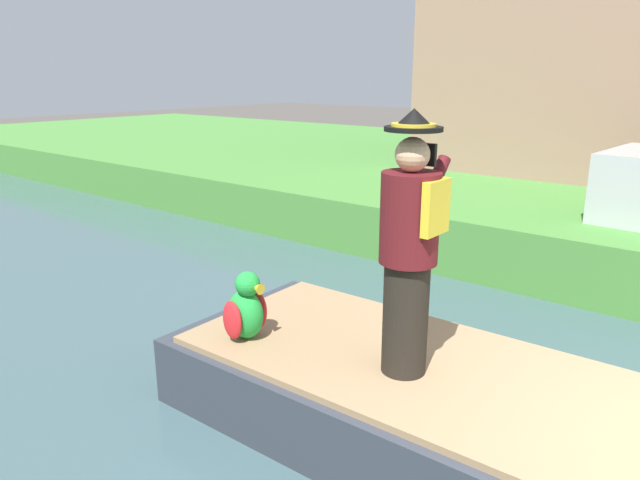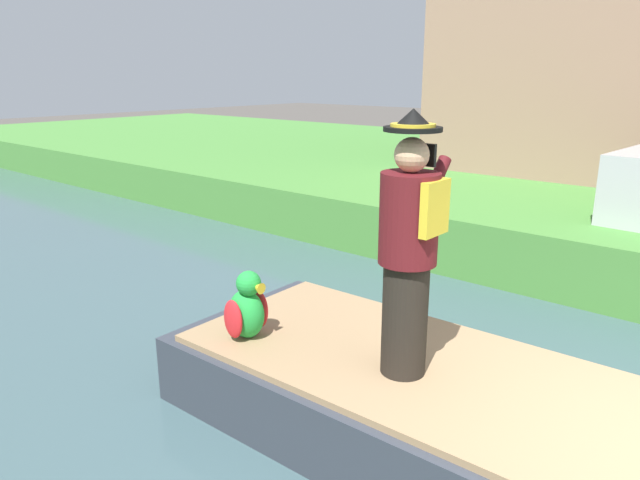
# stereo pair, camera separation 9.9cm
# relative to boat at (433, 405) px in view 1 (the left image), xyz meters

# --- Properties ---
(boat) EXTENTS (1.93, 4.25, 0.61)m
(boat) POSITION_rel_boat_xyz_m (0.00, 0.00, 0.00)
(boat) COLOR #333842
(boat) RESTS_ON canal_water
(person_pirate) EXTENTS (0.61, 0.42, 1.85)m
(person_pirate) POSITION_rel_boat_xyz_m (-0.17, 0.16, 1.23)
(person_pirate) COLOR black
(person_pirate) RESTS_ON boat
(parrot_plush) EXTENTS (0.36, 0.35, 0.57)m
(parrot_plush) POSITION_rel_boat_xyz_m (-0.52, 1.43, 0.55)
(parrot_plush) COLOR green
(parrot_plush) RESTS_ON boat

